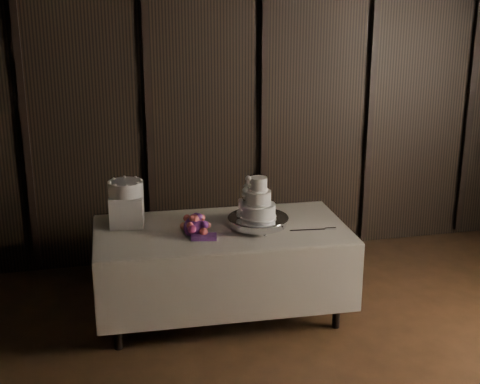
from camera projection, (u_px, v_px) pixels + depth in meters
The scene contains 8 objects.
room at pixel (457, 228), 3.14m from camera, with size 6.08×7.08×3.08m.
display_table at pixel (222, 268), 5.37m from camera, with size 2.03×1.11×0.76m.
cake_stand at pixel (258, 223), 5.26m from camera, with size 0.48×0.48×0.09m, color silver.
wedding_cake at pixel (256, 202), 5.19m from camera, with size 0.31×0.27×0.33m.
bouquet at pixel (195, 225), 5.14m from camera, with size 0.31×0.41×0.20m, color #B94643, non-canonical shape.
box_pedestal at pixel (127, 210), 5.32m from camera, with size 0.26×0.26×0.25m, color white.
small_cake at pixel (126, 188), 5.26m from camera, with size 0.28×0.28×0.11m, color white.
cake_knife at pixel (307, 230), 5.22m from camera, with size 0.37×0.02×0.01m, color silver.
Camera 1 is at (-1.67, -2.64, 2.59)m, focal length 50.00 mm.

